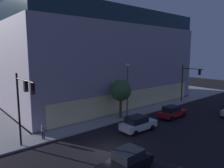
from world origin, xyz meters
name	(u,v)px	position (x,y,z in m)	size (l,w,h in m)	color
ground_plane	(110,150)	(0.00, 0.00, 0.00)	(120.00, 120.00, 0.00)	black
sidewalk_corner	(8,93)	(0.00, 35.24, 0.07)	(80.00, 60.00, 0.15)	gray
modern_building	(93,59)	(11.71, 19.12, 7.81)	(32.42, 22.35, 15.77)	#4C4C51
traffic_light_near_corner	(23,98)	(-6.13, 4.59, 5.03)	(0.36, 4.15, 6.99)	black
traffic_light_far_corner	(188,78)	(22.20, 5.22, 4.47)	(0.41, 3.94, 6.61)	black
street_lamp_sidewalk	(127,83)	(8.07, 6.03, 4.84)	(0.44, 0.44, 7.40)	#535353
sidewalk_tree	(121,91)	(7.05, 6.27, 3.93)	(2.89, 2.89, 5.25)	brown
pedestrian_waiting	(43,130)	(-3.93, 6.12, 1.12)	(0.36, 0.36, 1.64)	#2D3851
car_black	(126,161)	(-1.45, -3.63, 0.83)	(4.62, 2.26, 1.70)	black
car_white	(138,124)	(5.49, 1.61, 0.89)	(4.50, 2.22, 1.76)	silver
car_red	(172,112)	(12.81, 1.95, 0.85)	(4.61, 2.07, 1.69)	maroon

